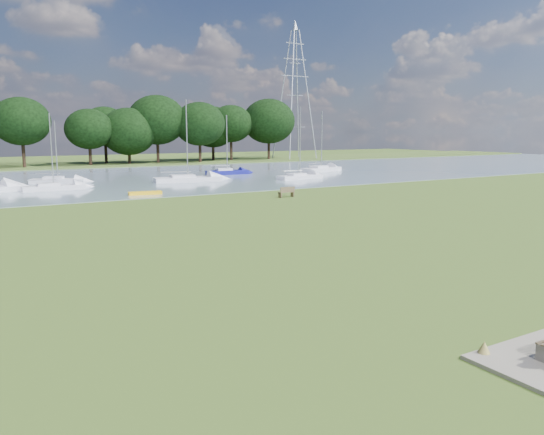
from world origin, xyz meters
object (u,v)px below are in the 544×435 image
kayak (145,193)px  riverbank_bench (287,192)px  sailboat_4 (53,186)px  sailboat_0 (321,168)px  pylon (295,73)px  sailboat_2 (299,175)px  sailboat_3 (227,171)px  sailboat_8 (57,179)px  sailboat_9 (187,177)px

kayak → riverbank_bench: bearing=-30.3°
sailboat_4 → sailboat_0: bearing=10.5°
pylon → sailboat_2: size_ratio=3.25×
sailboat_2 → sailboat_3: size_ratio=1.10×
pylon → sailboat_3: size_ratio=3.57×
sailboat_0 → sailboat_8: bearing=162.0°
sailboat_0 → pylon: bearing=45.8°
pylon → sailboat_8: 61.04m
pylon → sailboat_2: bearing=-122.5°
sailboat_4 → kayak: bearing=-51.2°
pylon → sailboat_3: (-29.43, -29.07, -16.43)m
pylon → sailboat_8: bearing=-148.6°
pylon → sailboat_9: 54.42m
sailboat_4 → sailboat_9: (14.07, 1.67, 0.04)m
kayak → sailboat_8: (-4.83, 14.81, 0.29)m
kayak → sailboat_2: sailboat_2 is taller
kayak → sailboat_0: (29.22, 14.20, 0.35)m
riverbank_bench → sailboat_4: (-16.08, 15.58, 0.01)m
kayak → pylon: size_ratio=0.11×
sailboat_3 → sailboat_4: (-22.19, -8.39, -0.07)m
riverbank_bench → sailboat_2: (10.55, 13.84, 0.01)m
riverbank_bench → kayak: 12.39m
sailboat_2 → sailboat_3: 11.07m
sailboat_3 → sailboat_2: bearing=-60.7°
pylon → sailboat_8: size_ratio=4.07×
kayak → sailboat_4: sailboat_4 is taller
pylon → sailboat_8: (-50.15, -30.63, -16.48)m
kayak → sailboat_9: sailboat_9 is taller
sailboat_2 → sailboat_4: size_ratio=1.15×
sailboat_3 → sailboat_9: size_ratio=0.84×
kayak → sailboat_0: bearing=33.4°
sailboat_8 → sailboat_3: bearing=28.5°
kayak → sailboat_3: bearing=53.4°
riverbank_bench → sailboat_3: size_ratio=0.20×
kayak → sailboat_0: size_ratio=0.35×
sailboat_0 → sailboat_3: sailboat_0 is taller
pylon → sailboat_2: pylon is taller
sailboat_0 → riverbank_bench: bearing=-148.7°
sailboat_3 → riverbank_bench: bearing=-98.7°
sailboat_3 → sailboat_9: sailboat_9 is taller
sailboat_0 → sailboat_4: (-35.52, -6.21, -0.08)m
riverbank_bench → sailboat_3: bearing=73.7°
kayak → sailboat_4: 10.18m
sailboat_8 → riverbank_bench: bearing=-32.7°
sailboat_2 → sailboat_8: size_ratio=1.25×
pylon → sailboat_4: 65.88m
riverbank_bench → kayak: bearing=140.2°
sailboat_4 → sailboat_9: size_ratio=0.80×
pylon → sailboat_0: (-16.10, -31.24, -16.43)m
sailboat_3 → pylon: bearing=50.3°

